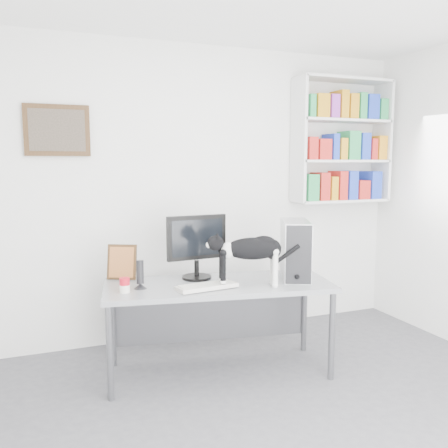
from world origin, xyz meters
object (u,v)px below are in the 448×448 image
Objects in this scene: monitor at (196,247)px; desk at (219,328)px; cat at (251,261)px; bookshelf at (342,141)px; keyboard at (207,286)px; leaning_print at (122,261)px; speaker at (140,274)px; soup_can at (125,285)px; pc_tower at (295,249)px.

desk is at bearing -63.31° from monitor.
monitor is at bearing 142.14° from cat.
desk is (-1.61, -0.75, -1.49)m from bookshelf.
desk is at bearing 148.96° from cat.
keyboard is 1.56× the size of leaning_print.
speaker is at bearing -167.85° from monitor.
bookshelf reaches higher than soup_can.
speaker is 0.35× the size of cat.
speaker is (-1.23, 0.11, -0.12)m from pc_tower.
soup_can is 0.17× the size of cat.
leaning_print is at bearing 160.01° from cat.
pc_tower is at bearing 30.21° from cat.
bookshelf is at bearing 62.57° from pc_tower.
cat is (-0.45, -0.13, -0.04)m from pc_tower.
desk is 16.21× the size of soup_can.
speaker is 2.07× the size of soup_can.
desk is 0.61m from cat.
leaning_print is 0.46× the size of cat.
monitor is 0.52m from speaker.
bookshelf is 1.94m from cat.
bookshelf is 2.67m from soup_can.
desk is 0.42m from keyboard.
desk is at bearing 34.53° from keyboard.
cat is (0.90, -0.18, 0.14)m from soup_can.
bookshelf reaches higher than speaker.
keyboard is 0.75m from leaning_print.
leaning_print is (-0.08, 0.33, 0.03)m from speaker.
bookshelf reaches higher than monitor.
cat is (0.85, -0.57, 0.05)m from leaning_print.
pc_tower is at bearing 5.97° from speaker.
leaning_print is at bearing 159.68° from desk.
bookshelf is at bearing 17.88° from soup_can.
soup_can is at bearing -141.84° from speaker.
soup_can is at bearing -162.12° from bookshelf.
monitor is at bearing 78.78° from keyboard.
desk is 0.87m from pc_tower.
leaning_print is at bearing 129.32° from keyboard.
bookshelf reaches higher than leaning_print.
soup_can reaches higher than desk.
cat is (0.78, -0.24, 0.08)m from speaker.
bookshelf is 1.97× the size of cat.
desk is at bearing 0.31° from soup_can.
speaker is at bearing -50.66° from leaning_print.
desk is 0.66m from monitor.
keyboard is 2.03× the size of speaker.
keyboard is at bearing -151.76° from pc_tower.
speaker is at bearing -175.81° from desk.
speaker is (-2.20, -0.69, -1.02)m from bookshelf.
soup_can is (-0.72, -0.00, 0.41)m from desk.
pc_tower is at bearing -140.59° from bookshelf.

